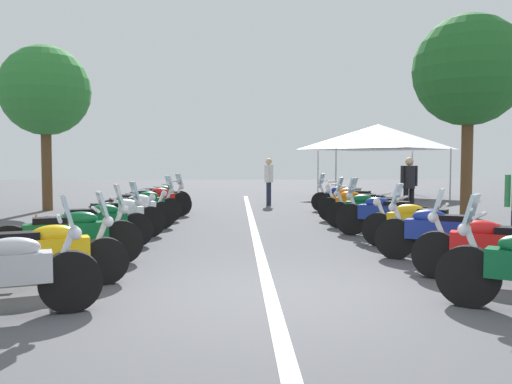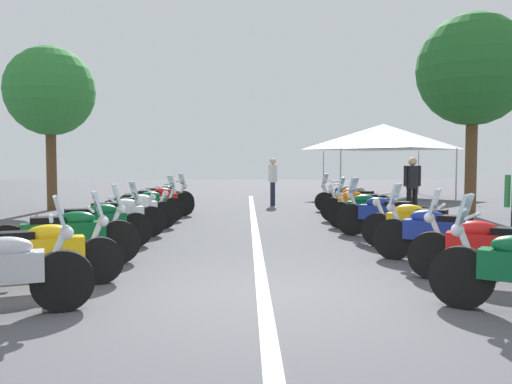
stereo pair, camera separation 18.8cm
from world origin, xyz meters
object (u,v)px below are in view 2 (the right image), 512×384
Objects in this scene: motorcycle_left_row_8 at (162,197)px; motorcycle_right_row_5 at (371,209)px; motorcycle_right_row_1 at (489,248)px; motorcycle_right_row_7 at (356,201)px; motorcycle_right_row_6 at (358,205)px; motorcycle_left_row_7 at (157,200)px; bystander_1 at (412,183)px; motorcycle_left_row_2 at (67,235)px; roadside_tree_0 at (473,70)px; motorcycle_left_row_1 at (37,252)px; traffic_cone_0 at (37,229)px; motorcycle_left_row_5 at (133,210)px; bystander_2 at (273,178)px; motorcycle_right_row_8 at (347,198)px; motorcycle_left_row_6 at (144,205)px; roadside_tree_1 at (50,92)px; event_tent at (384,137)px; motorcycle_right_row_4 at (385,215)px; motorcycle_right_row_3 at (418,225)px; motorcycle_right_row_2 at (437,233)px; motorcycle_left_row_4 at (117,217)px; motorcycle_left_row_3 at (94,223)px.

motorcycle_left_row_8 is 6.90m from motorcycle_right_row_5.
motorcycle_right_row_1 is 8.27m from motorcycle_right_row_7.
motorcycle_left_row_7 is at bearing 7.17° from motorcycle_right_row_6.
bystander_1 is (7.68, -1.44, 0.52)m from motorcycle_right_row_1.
motorcycle_left_row_2 is 6.95m from motorcycle_left_row_7.
roadside_tree_0 is (0.01, -8.84, 3.63)m from motorcycle_left_row_7.
motorcycle_left_row_1 reaches higher than traffic_cone_0.
motorcycle_left_row_5 is at bearing 22.01° from motorcycle_right_row_5.
motorcycle_right_row_5 is 0.35× the size of roadside_tree_0.
bystander_2 is (6.71, 1.93, 0.52)m from motorcycle_right_row_5.
roadside_tree_0 reaches higher than motorcycle_left_row_8.
motorcycle_right_row_5 is 2.84m from bystander_1.
bystander_2 reaches higher than motorcycle_right_row_8.
roadside_tree_0 reaches higher than motorcycle_left_row_6.
motorcycle_left_row_2 is 0.41× the size of roadside_tree_1.
bystander_2 is 0.33× the size of event_tent.
motorcycle_right_row_4 is at bearing 165.55° from event_tent.
motorcycle_left_row_5 is 1.17× the size of bystander_2.
event_tent is at bearing -73.07° from motorcycle_right_row_1.
event_tent is (8.24, 0.32, -1.46)m from roadside_tree_0.
motorcycle_right_row_3 is at bearing 116.24° from bystander_2.
motorcycle_right_row_6 is (5.39, 0.06, -0.02)m from motorcycle_right_row_2.
bystander_1 is (-1.95, -7.13, 0.52)m from motorcycle_left_row_8.
motorcycle_right_row_2 is at bearing 112.19° from motorcycle_right_row_6.
bystander_2 is at bearing 38.73° from motorcycle_left_row_4.
motorcycle_left_row_7 is 0.40× the size of event_tent.
traffic_cone_0 is at bearing -161.95° from roadside_tree_1.
motorcycle_right_row_4 is at bearing 16.32° from motorcycle_left_row_1.
motorcycle_left_row_8 is at bearing 25.05° from motorcycle_right_row_8.
motorcycle_right_row_3 is at bearing -61.88° from motorcycle_right_row_1.
motorcycle_left_row_8 is 6.38m from traffic_cone_0.
motorcycle_right_row_6 is 0.38× the size of event_tent.
roadside_tree_0 is at bearing -100.29° from roadside_tree_1.
motorcycle_left_row_4 is 3.08× the size of traffic_cone_0.
motorcycle_left_row_1 is at bearing -116.98° from motorcycle_left_row_4.
motorcycle_right_row_4 is (1.51, 0.18, 0.03)m from motorcycle_right_row_3.
roadside_tree_1 is at bearing -3.27° from motorcycle_right_row_4.
bystander_2 is (8.76, -4.90, 0.69)m from traffic_cone_0.
motorcycle_left_row_2 is 11.94m from roadside_tree_0.
motorcycle_left_row_4 is at bearing 145.15° from event_tent.
motorcycle_left_row_8 is at bearing 67.64° from motorcycle_left_row_5.
motorcycle_right_row_1 reaches higher than motorcycle_left_row_6.
motorcycle_left_row_3 is 0.97× the size of motorcycle_left_row_7.
event_tent is (13.64, -8.72, 2.18)m from motorcycle_left_row_3.
motorcycle_right_row_1 is at bearing 126.51° from motorcycle_right_row_2.
motorcycle_right_row_1 is at bearing -66.59° from motorcycle_left_row_5.
roadside_tree_1 is (2.30, 3.77, 3.30)m from motorcycle_left_row_7.
motorcycle_left_row_1 is 0.40× the size of event_tent.
motorcycle_right_row_2 reaches higher than motorcycle_left_row_4.
motorcycle_left_row_2 reaches higher than traffic_cone_0.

